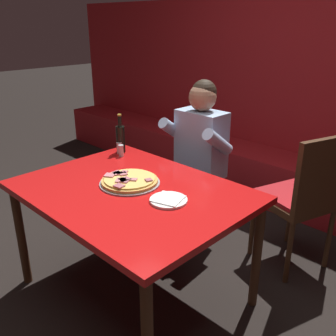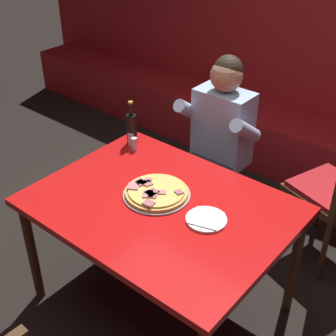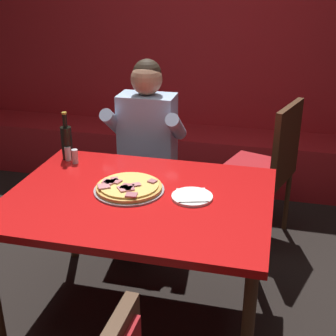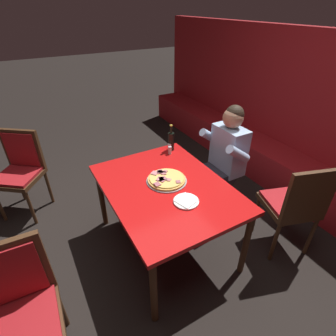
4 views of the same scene
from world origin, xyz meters
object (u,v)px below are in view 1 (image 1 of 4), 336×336
object	(u,v)px
main_dining_table	(132,200)
beer_bottle	(121,138)
shaker_parmesan	(119,148)
diner_seated_blue_shirt	(194,155)
pizza	(129,181)
shaker_red_pepper_flakes	(121,151)
plate_white_paper	(168,200)
dining_chair_side_aisle	(304,192)

from	to	relation	value
main_dining_table	beer_bottle	world-z (taller)	beer_bottle
main_dining_table	beer_bottle	size ratio (longest dim) A/B	4.61
shaker_parmesan	diner_seated_blue_shirt	distance (m)	0.58
pizza	diner_seated_blue_shirt	world-z (taller)	diner_seated_blue_shirt
shaker_red_pepper_flakes	plate_white_paper	bearing A→B (deg)	-20.44
beer_bottle	dining_chair_side_aisle	bearing A→B (deg)	28.07
main_dining_table	pizza	world-z (taller)	pizza
plate_white_paper	dining_chair_side_aisle	xyz separation A→B (m)	(0.34, 0.97, -0.17)
main_dining_table	shaker_red_pepper_flakes	size ratio (longest dim) A/B	15.66
shaker_red_pepper_flakes	shaker_parmesan	bearing A→B (deg)	153.65
pizza	shaker_red_pepper_flakes	distance (m)	0.51
main_dining_table	diner_seated_blue_shirt	bearing A→B (deg)	104.46
pizza	shaker_red_pepper_flakes	bearing A→B (deg)	146.56
diner_seated_blue_shirt	dining_chair_side_aisle	xyz separation A→B (m)	(0.82, 0.20, -0.11)
shaker_red_pepper_flakes	dining_chair_side_aisle	distance (m)	1.32
pizza	beer_bottle	world-z (taller)	beer_bottle
shaker_red_pepper_flakes	dining_chair_side_aisle	xyz separation A→B (m)	(1.10, 0.69, -0.20)
main_dining_table	plate_white_paper	size ratio (longest dim) A/B	6.41
pizza	dining_chair_side_aisle	xyz separation A→B (m)	(0.68, 0.97, -0.18)
pizza	dining_chair_side_aisle	distance (m)	1.20
plate_white_paper	shaker_red_pepper_flakes	bearing A→B (deg)	159.56
shaker_parmesan	shaker_red_pepper_flakes	world-z (taller)	same
beer_bottle	diner_seated_blue_shirt	bearing A→B (deg)	50.33
shaker_red_pepper_flakes	diner_seated_blue_shirt	bearing A→B (deg)	59.91
main_dining_table	shaker_red_pepper_flakes	world-z (taller)	shaker_red_pepper_flakes
beer_bottle	dining_chair_side_aisle	xyz separation A→B (m)	(1.18, 0.63, -0.27)
shaker_red_pepper_flakes	main_dining_table	bearing A→B (deg)	-33.05
diner_seated_blue_shirt	dining_chair_side_aisle	world-z (taller)	diner_seated_blue_shirt
beer_bottle	shaker_parmesan	bearing A→B (deg)	-62.80
beer_bottle	shaker_red_pepper_flakes	world-z (taller)	beer_bottle
plate_white_paper	shaker_red_pepper_flakes	world-z (taller)	shaker_red_pepper_flakes
beer_bottle	dining_chair_side_aisle	distance (m)	1.36
diner_seated_blue_shirt	shaker_parmesan	bearing A→B (deg)	-126.66
plate_white_paper	shaker_parmesan	bearing A→B (deg)	159.12
shaker_parmesan	dining_chair_side_aisle	world-z (taller)	dining_chair_side_aisle
pizza	beer_bottle	xyz separation A→B (m)	(-0.50, 0.34, 0.09)
beer_bottle	shaker_red_pepper_flakes	xyz separation A→B (m)	(0.07, -0.06, -0.07)
pizza	dining_chair_side_aisle	bearing A→B (deg)	54.84
pizza	shaker_red_pepper_flakes	xyz separation A→B (m)	(-0.42, 0.28, 0.02)
beer_bottle	dining_chair_side_aisle	world-z (taller)	beer_bottle
plate_white_paper	shaker_parmesan	size ratio (longest dim) A/B	2.44
pizza	shaker_parmesan	distance (m)	0.57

